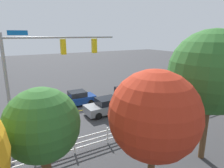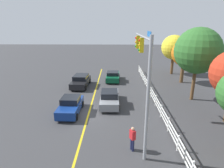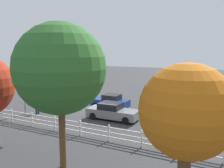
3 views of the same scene
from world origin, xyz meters
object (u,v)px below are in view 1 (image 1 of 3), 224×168
car_0 (76,99)px  car_1 (109,106)px  pedestrian (27,129)px  tree_0 (154,115)px  car_3 (133,88)px  tree_2 (42,126)px  car_2 (174,94)px  tree_3 (212,73)px

car_0 → car_1: car_1 is taller
pedestrian → tree_0: (-3.95, 8.17, 3.26)m
car_3 → pedestrian: pedestrian is taller
tree_0 → tree_2: 4.31m
car_2 → tree_0: size_ratio=0.68×
car_2 → tree_0: tree_0 is taller
car_3 → tree_0: bearing=59.3°
car_0 → car_1: (-1.98, 3.53, 0.00)m
car_0 → car_3: car_3 is taller
tree_0 → tree_2: bearing=-24.5°
car_0 → pedestrian: bearing=45.0°
tree_0 → tree_3: tree_3 is taller
car_0 → car_2: car_0 is taller
car_0 → pedestrian: 7.52m
tree_2 → pedestrian: bearing=-89.7°
tree_2 → tree_3: size_ratio=0.71×
car_2 → car_3: (2.65, -4.17, 0.07)m
car_2 → car_3: size_ratio=0.90×
car_1 → tree_2: 11.39m
car_2 → tree_2: tree_2 is taller
tree_0 → tree_2: (3.92, -1.79, -0.23)m
car_1 → tree_2: (7.36, 8.07, 3.24)m
tree_2 → car_1: bearing=-132.4°
car_2 → tree_0: (11.87, 9.61, 3.51)m
car_3 → tree_2: (13.13, 11.99, 3.21)m
car_3 → tree_0: 16.93m
car_3 → car_0: bearing=6.0°
car_0 → car_1: size_ratio=0.87×
car_1 → tree_3: 10.11m
pedestrian → car_0: bearing=-71.0°
car_1 → car_3: bearing=33.5°
car_3 → tree_2: size_ratio=0.84×
car_1 → car_2: bearing=-2.4°
tree_3 → pedestrian: bearing=-39.1°
car_1 → tree_2: bearing=-133.1°
pedestrian → tree_2: tree_2 is taller
car_0 → tree_0: bearing=84.9°
car_3 → car_2: bearing=125.5°
car_0 → car_3: size_ratio=0.90×
tree_3 → car_1: bearing=-80.5°
car_0 → pedestrian: size_ratio=2.42×
pedestrian → tree_3: 12.24m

